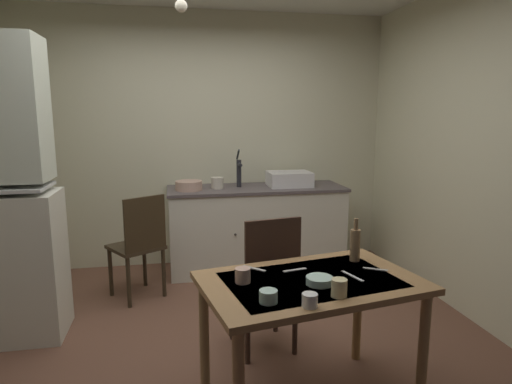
% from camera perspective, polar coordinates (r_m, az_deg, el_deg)
% --- Properties ---
extents(ground_plane, '(5.02, 5.02, 0.00)m').
position_cam_1_polar(ground_plane, '(3.35, -4.77, -18.91)').
color(ground_plane, brown).
extents(wall_back, '(4.12, 0.10, 2.67)m').
position_cam_1_polar(wall_back, '(4.80, -7.38, 6.61)').
color(wall_back, beige).
rests_on(wall_back, ground).
extents(wall_right, '(0.10, 3.74, 2.67)m').
position_cam_1_polar(wall_right, '(3.75, 28.07, 4.51)').
color(wall_right, beige).
rests_on(wall_right, ground).
extents(counter_cabinet, '(1.82, 0.64, 0.87)m').
position_cam_1_polar(counter_cabinet, '(4.65, 0.06, -4.64)').
color(counter_cabinet, silver).
rests_on(counter_cabinet, ground).
extents(sink_basin, '(0.44, 0.34, 0.15)m').
position_cam_1_polar(sink_basin, '(4.62, 4.32, 1.73)').
color(sink_basin, silver).
rests_on(sink_basin, counter_cabinet).
extents(hand_pump, '(0.05, 0.27, 0.39)m').
position_cam_1_polar(hand_pump, '(4.55, -2.22, 2.77)').
color(hand_pump, '#232328').
rests_on(hand_pump, counter_cabinet).
extents(mixing_bowl_counter, '(0.27, 0.27, 0.09)m').
position_cam_1_polar(mixing_bowl_counter, '(4.43, -8.67, 0.84)').
color(mixing_bowl_counter, tan).
rests_on(mixing_bowl_counter, counter_cabinet).
extents(stoneware_crock, '(0.13, 0.13, 0.12)m').
position_cam_1_polar(stoneware_crock, '(4.47, -5.00, 1.17)').
color(stoneware_crock, beige).
rests_on(stoneware_crock, counter_cabinet).
extents(dining_table, '(1.27, 0.93, 0.74)m').
position_cam_1_polar(dining_table, '(2.48, 7.07, -13.30)').
color(dining_table, '#9E7245').
rests_on(dining_table, ground).
extents(chair_far_side, '(0.46, 0.46, 0.97)m').
position_cam_1_polar(chair_far_side, '(3.03, 1.38, -11.48)').
color(chair_far_side, '#39271D').
rests_on(chair_far_side, ground).
extents(chair_by_counter, '(0.55, 0.55, 0.94)m').
position_cam_1_polar(chair_by_counter, '(4.00, -14.83, -6.49)').
color(chair_by_counter, '#34291B').
rests_on(chair_by_counter, ground).
extents(serving_bowl_wide, '(0.14, 0.14, 0.04)m').
position_cam_1_polar(serving_bowl_wide, '(2.38, 8.20, -11.26)').
color(serving_bowl_wide, '#ADD1C1').
rests_on(serving_bowl_wide, dining_table).
extents(teacup_mint, '(0.07, 0.07, 0.06)m').
position_cam_1_polar(teacup_mint, '(2.11, 6.97, -13.73)').
color(teacup_mint, white).
rests_on(teacup_mint, dining_table).
extents(mug_dark, '(0.09, 0.09, 0.06)m').
position_cam_1_polar(mug_dark, '(2.14, 1.61, -13.34)').
color(mug_dark, '#ADD1C1').
rests_on(mug_dark, dining_table).
extents(mug_tall, '(0.08, 0.08, 0.09)m').
position_cam_1_polar(mug_tall, '(2.23, 10.70, -12.09)').
color(mug_tall, beige).
rests_on(mug_tall, dining_table).
extents(teacup_cream, '(0.08, 0.08, 0.08)m').
position_cam_1_polar(teacup_cream, '(2.37, -1.73, -10.71)').
color(teacup_cream, tan).
rests_on(teacup_cream, dining_table).
extents(glass_bottle, '(0.06, 0.06, 0.26)m').
position_cam_1_polar(glass_bottle, '(2.74, 12.70, -6.56)').
color(glass_bottle, olive).
rests_on(glass_bottle, dining_table).
extents(table_knife, '(0.07, 0.17, 0.00)m').
position_cam_1_polar(table_knife, '(2.52, 12.36, -10.57)').
color(table_knife, silver).
rests_on(table_knife, dining_table).
extents(teaspoon_near_bowl, '(0.13, 0.09, 0.00)m').
position_cam_1_polar(teaspoon_near_bowl, '(2.65, 15.18, -9.61)').
color(teaspoon_near_bowl, beige).
rests_on(teaspoon_near_bowl, dining_table).
extents(teaspoon_by_cup, '(0.13, 0.12, 0.00)m').
position_cam_1_polar(teaspoon_by_cup, '(2.57, -0.26, -9.85)').
color(teaspoon_by_cup, beige).
rests_on(teaspoon_by_cup, dining_table).
extents(serving_spoon, '(0.15, 0.05, 0.00)m').
position_cam_1_polar(serving_spoon, '(2.56, 5.04, -10.01)').
color(serving_spoon, beige).
rests_on(serving_spoon, dining_table).
extents(pendant_bulb, '(0.08, 0.08, 0.08)m').
position_cam_1_polar(pendant_bulb, '(3.13, -9.65, 22.62)').
color(pendant_bulb, '#F9EFCC').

